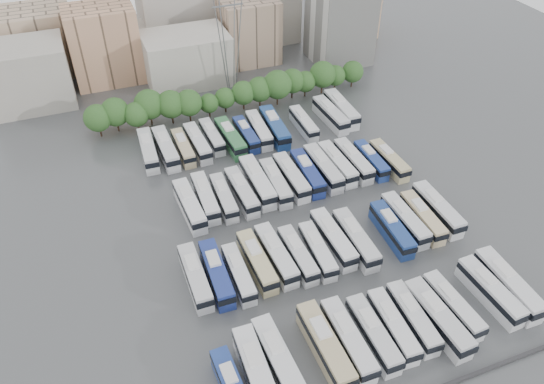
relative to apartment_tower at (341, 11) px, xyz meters
name	(u,v)px	position (x,y,z in m)	size (l,w,h in m)	color
ground	(310,229)	(-34.00, -58.00, -13.00)	(220.00, 220.00, 0.00)	#424447
tree_line	(228,94)	(-35.35, -15.88, -8.56)	(65.17, 8.17, 8.34)	black
city_buildings	(169,33)	(-41.46, 13.86, -5.13)	(102.00, 35.00, 20.00)	#9E998E
apartment_tower	(341,11)	(0.00, 0.00, 0.00)	(14.00, 14.00, 26.00)	silver
electricity_pylon	(228,17)	(-32.00, -8.00, 5.66)	(9.00, 6.91, 33.83)	slate
bus_r0_s1	(257,374)	(-52.10, -81.93, -10.98)	(3.23, 13.21, 4.12)	silver
bus_r0_s2	(279,360)	(-48.84, -81.06, -11.02)	(3.27, 12.92, 4.02)	silver
bus_r0_s4	(325,346)	(-42.33, -81.25, -10.98)	(2.96, 13.11, 4.11)	tan
bus_r0_s5	(348,339)	(-39.03, -81.38, -11.07)	(2.87, 12.56, 3.93)	silver
bus_r0_s6	(373,334)	(-35.44, -81.77, -11.17)	(2.72, 11.94, 3.74)	silver
bus_r0_s7	(393,326)	(-32.23, -81.52, -11.22)	(3.09, 11.66, 3.62)	silver
bus_r0_s8	(413,318)	(-28.93, -81.31, -11.22)	(3.03, 11.63, 3.62)	silver
bus_r0_s9	(437,318)	(-25.88, -82.73, -11.02)	(3.34, 12.97, 4.04)	silver
bus_r0_s10	(453,305)	(-22.47, -81.52, -11.23)	(3.06, 11.57, 3.60)	silver
bus_r0_s12	(490,291)	(-15.84, -81.38, -11.11)	(3.22, 12.35, 3.84)	silver
bus_r0_s13	(508,284)	(-12.67, -81.31, -10.99)	(3.07, 13.09, 4.09)	silver
bus_r1_s0	(195,277)	(-55.24, -63.27, -11.14)	(2.65, 12.09, 3.79)	silver
bus_r1_s1	(217,273)	(-52.07, -63.80, -11.10)	(3.02, 12.41, 3.87)	navy
bus_r1_s2	(239,274)	(-48.92, -64.86, -11.31)	(2.52, 11.02, 3.45)	silver
bus_r1_s3	(257,261)	(-45.54, -63.61, -11.15)	(2.93, 12.08, 3.77)	#C7BA88
bus_r1_s4	(276,255)	(-42.30, -63.39, -11.10)	(3.15, 12.42, 3.87)	silver
bus_r1_s5	(298,255)	(-39.07, -64.46, -11.25)	(2.62, 11.36, 3.55)	silver
bus_r1_s6	(317,251)	(-35.81, -64.76, -11.26)	(2.98, 11.39, 3.54)	silver
bus_r1_s7	(333,239)	(-32.39, -63.34, -11.09)	(2.91, 12.44, 3.89)	silver
bus_r1_s8	(356,239)	(-29.06, -64.73, -11.07)	(2.97, 12.55, 3.92)	silver
bus_r1_s10	(392,229)	(-22.29, -64.68, -11.17)	(3.16, 11.96, 3.72)	navy
bus_r1_s11	(405,220)	(-19.09, -63.52, -11.14)	(2.64, 12.09, 3.79)	silver
bus_r1_s12	(422,217)	(-15.92, -63.98, -11.21)	(2.99, 11.72, 3.65)	#CEB98D
bus_r1_s13	(438,209)	(-12.37, -63.20, -11.07)	(2.82, 12.55, 3.93)	silver
bus_r2_s1	(190,205)	(-52.03, -47.02, -11.08)	(3.28, 12.57, 3.91)	silver
bus_r2_s2	(205,197)	(-48.86, -45.79, -11.15)	(2.92, 12.08, 3.77)	silver
bus_r2_s3	(224,197)	(-45.76, -46.78, -11.26)	(2.75, 11.34, 3.54)	silver
bus_r2_s4	(242,191)	(-42.33, -46.53, -11.14)	(3.02, 12.14, 3.78)	silver
bus_r2_s5	(257,182)	(-38.83, -45.04, -10.96)	(2.93, 13.26, 4.16)	silver
bus_r2_s6	(276,183)	(-35.73, -46.27, -11.15)	(3.06, 12.11, 3.77)	silver
bus_r2_s7	(291,177)	(-32.39, -45.75, -11.09)	(2.84, 12.44, 3.89)	silver
bus_r2_s8	(307,173)	(-29.10, -45.68, -11.11)	(3.17, 12.37, 3.85)	navy
bus_r2_s9	(323,168)	(-25.72, -45.37, -11.04)	(2.95, 12.79, 4.00)	silver
bus_r2_s10	(337,164)	(-22.58, -45.06, -11.11)	(2.98, 12.33, 3.85)	silver
bus_r2_s11	(353,160)	(-19.15, -45.21, -11.12)	(2.82, 12.23, 3.83)	silver
bus_r2_s12	(371,160)	(-15.75, -46.07, -11.32)	(2.53, 10.94, 3.42)	navy
bus_r2_s13	(389,160)	(-12.55, -47.42, -11.24)	(2.79, 11.49, 3.59)	tan
bus_r3_s0	(148,150)	(-55.58, -27.54, -11.09)	(3.26, 12.54, 3.90)	silver
bus_r3_s1	(166,148)	(-52.16, -28.27, -11.03)	(3.16, 12.84, 4.01)	silver
bus_r3_s2	(183,147)	(-48.80, -28.83, -11.30)	(2.60, 11.06, 3.46)	tan
bus_r3_s3	(198,143)	(-45.72, -28.44, -11.16)	(3.14, 12.07, 3.75)	silver
bus_r3_s4	(212,136)	(-42.30, -27.01, -11.29)	(2.77, 11.14, 3.47)	silver
bus_r3_s5	(230,138)	(-38.98, -29.16, -11.07)	(3.36, 12.67, 3.94)	#2F6E3E
bus_r3_s6	(246,134)	(-35.47, -28.74, -11.29)	(2.58, 11.13, 3.48)	navy
bus_r3_s7	(259,130)	(-32.47, -28.28, -11.15)	(3.18, 12.11, 3.76)	silver
bus_r3_s8	(275,127)	(-29.13, -28.80, -10.95)	(3.58, 13.45, 4.18)	navy
bus_r3_s10	(304,123)	(-22.57, -29.06, -11.28)	(2.58, 11.21, 3.51)	silver
bus_r3_s12	(331,114)	(-15.81, -28.22, -11.06)	(3.30, 12.68, 3.94)	silver
bus_r3_s13	(341,109)	(-12.61, -27.02, -10.95)	(3.21, 13.36, 4.17)	silver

